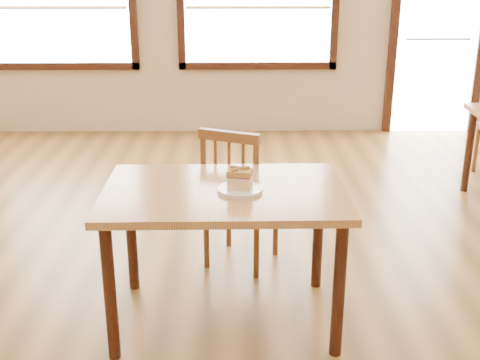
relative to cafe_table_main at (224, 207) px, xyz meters
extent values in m
plane|color=brown|center=(0.03, -0.05, -0.65)|extent=(8.00, 8.00, 0.00)
cube|color=#34170E|center=(-1.87, 3.92, 0.11)|extent=(1.76, 0.06, 0.08)
cube|color=#9B6A24|center=(-1.87, 3.89, 0.74)|extent=(1.56, 0.05, 0.03)
cube|color=#34170E|center=(0.33, 3.92, 0.11)|extent=(1.76, 0.06, 0.08)
cube|color=#9B6A24|center=(0.33, 3.89, 0.74)|extent=(1.56, 0.05, 0.03)
cube|color=white|center=(2.33, 3.93, 0.45)|extent=(0.90, 0.02, 2.20)
cube|color=#34170E|center=(1.84, 3.92, 0.45)|extent=(0.09, 0.06, 2.20)
cylinder|color=#B2B2B7|center=(2.33, 3.91, 0.40)|extent=(0.72, 0.03, 0.03)
cube|color=#B98948|center=(0.00, 0.00, 0.08)|extent=(1.23, 0.83, 0.04)
cylinder|color=#34170E|center=(-0.54, -0.34, -0.30)|extent=(0.06, 0.06, 0.71)
cylinder|color=#34170E|center=(0.55, -0.33, -0.30)|extent=(0.06, 0.06, 0.71)
cylinder|color=#34170E|center=(-0.55, 0.33, -0.30)|extent=(0.06, 0.06, 0.71)
cylinder|color=#34170E|center=(0.54, 0.34, -0.30)|extent=(0.06, 0.06, 0.71)
cube|color=brown|center=(0.10, 0.68, -0.21)|extent=(0.55, 0.55, 0.04)
cylinder|color=brown|center=(0.32, 0.76, -0.45)|extent=(0.04, 0.04, 0.43)
cylinder|color=brown|center=(0.02, 0.90, -0.45)|extent=(0.04, 0.04, 0.43)
cylinder|color=brown|center=(0.19, 0.45, -0.45)|extent=(0.04, 0.04, 0.43)
cylinder|color=brown|center=(-0.12, 0.59, -0.45)|extent=(0.04, 0.04, 0.43)
cylinder|color=brown|center=(0.18, 0.43, 0.02)|extent=(0.04, 0.04, 0.46)
cylinder|color=brown|center=(-0.13, 0.57, 0.02)|extent=(0.04, 0.04, 0.46)
cube|color=brown|center=(0.02, 0.50, 0.23)|extent=(0.36, 0.19, 0.06)
cylinder|color=brown|center=(0.10, 0.47, 0.01)|extent=(0.02, 0.02, 0.40)
cylinder|color=brown|center=(0.02, 0.50, 0.01)|extent=(0.02, 0.02, 0.40)
cylinder|color=brown|center=(-0.06, 0.54, 0.01)|extent=(0.02, 0.02, 0.40)
cylinder|color=#34170E|center=(2.02, 1.94, -0.30)|extent=(0.06, 0.06, 0.71)
cylinder|color=brown|center=(2.30, 2.45, -0.45)|extent=(0.04, 0.04, 0.43)
cylinder|color=white|center=(0.08, -0.03, 0.11)|extent=(0.23, 0.23, 0.02)
cylinder|color=white|center=(0.08, -0.03, 0.10)|extent=(0.15, 0.15, 0.01)
cube|color=#E8C383|center=(0.08, -0.03, 0.15)|extent=(0.13, 0.11, 0.06)
cube|color=#4B1537|center=(0.08, -0.03, 0.18)|extent=(0.13, 0.11, 0.01)
cube|color=#AA7835|center=(0.08, -0.03, 0.20)|extent=(0.13, 0.11, 0.03)
sphere|color=#AA7835|center=(0.08, -0.04, 0.21)|extent=(0.02, 0.02, 0.02)
sphere|color=#AA7835|center=(0.06, 0.00, 0.21)|extent=(0.02, 0.02, 0.02)
sphere|color=#AA7835|center=(0.06, -0.02, 0.21)|extent=(0.01, 0.01, 0.01)
sphere|color=#AA7835|center=(0.12, -0.07, 0.21)|extent=(0.02, 0.02, 0.02)
sphere|color=#AA7835|center=(0.05, 0.00, 0.21)|extent=(0.02, 0.02, 0.02)
sphere|color=#AA7835|center=(0.06, -0.03, 0.21)|extent=(0.01, 0.01, 0.01)
sphere|color=#AA7835|center=(0.10, -0.03, 0.21)|extent=(0.02, 0.02, 0.02)
sphere|color=#AA7835|center=(0.03, -0.04, 0.21)|extent=(0.02, 0.02, 0.02)
sphere|color=#AA7835|center=(0.08, -0.06, 0.21)|extent=(0.01, 0.01, 0.01)
sphere|color=#AA7835|center=(0.11, -0.06, 0.21)|extent=(0.02, 0.02, 0.02)
sphere|color=#AA7835|center=(0.09, -0.02, 0.21)|extent=(0.03, 0.03, 0.03)
sphere|color=#AA7835|center=(0.04, 0.01, 0.21)|extent=(0.02, 0.02, 0.02)
sphere|color=#AA7835|center=(0.11, -0.06, 0.21)|extent=(0.02, 0.02, 0.02)
sphere|color=#AA7835|center=(0.05, -0.01, 0.21)|extent=(0.02, 0.02, 0.02)
sphere|color=#AA7835|center=(0.01, -0.05, 0.19)|extent=(0.01, 0.01, 0.01)
sphere|color=#AA7835|center=(0.02, -0.01, 0.16)|extent=(0.01, 0.01, 0.01)
sphere|color=#AA7835|center=(0.02, -0.03, 0.17)|extent=(0.01, 0.01, 0.01)
sphere|color=#AA7835|center=(0.02, -0.04, 0.16)|extent=(0.01, 0.01, 0.01)
sphere|color=#AA7835|center=(0.01, -0.04, 0.20)|extent=(0.01, 0.01, 0.01)
sphere|color=#AA7835|center=(0.02, -0.05, 0.19)|extent=(0.01, 0.01, 0.01)
camera|label=1|loc=(0.04, -2.85, 1.16)|focal=45.00mm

